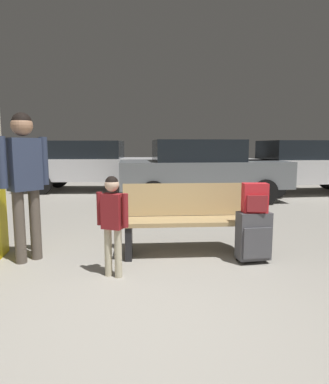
{
  "coord_description": "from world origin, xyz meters",
  "views": [
    {
      "loc": [
        -0.28,
        -2.45,
        1.38
      ],
      "look_at": [
        0.28,
        1.3,
        0.85
      ],
      "focal_mm": 31.53,
      "sensor_mm": 36.0,
      "label": 1
    }
  ],
  "objects_px": {
    "child": "(112,215)",
    "parked_car_side": "(304,165)",
    "bench": "(186,220)",
    "parked_car_near": "(201,168)",
    "suitcase": "(254,236)",
    "adult": "(24,171)",
    "parked_car_far": "(91,164)",
    "backpack_bright": "(255,198)"
  },
  "relations": [
    {
      "from": "parked_car_near",
      "to": "parked_car_far",
      "type": "bearing_deg",
      "value": 141.02
    },
    {
      "from": "bench",
      "to": "suitcase",
      "type": "bearing_deg",
      "value": -31.9
    },
    {
      "from": "adult",
      "to": "parked_car_far",
      "type": "relative_size",
      "value": 0.41
    },
    {
      "from": "bench",
      "to": "adult",
      "type": "relative_size",
      "value": 0.94
    },
    {
      "from": "adult",
      "to": "suitcase",
      "type": "bearing_deg",
      "value": -9.68
    },
    {
      "from": "suitcase",
      "to": "backpack_bright",
      "type": "bearing_deg",
      "value": -161.34
    },
    {
      "from": "parked_car_near",
      "to": "parked_car_side",
      "type": "bearing_deg",
      "value": 13.8
    },
    {
      "from": "child",
      "to": "parked_car_side",
      "type": "bearing_deg",
      "value": 45.6
    },
    {
      "from": "parked_car_near",
      "to": "child",
      "type": "bearing_deg",
      "value": -114.57
    },
    {
      "from": "suitcase",
      "to": "parked_car_far",
      "type": "distance_m",
      "value": 7.24
    },
    {
      "from": "bench",
      "to": "backpack_bright",
      "type": "xyz_separation_m",
      "value": [
        0.72,
        -0.45,
        0.33
      ]
    },
    {
      "from": "bench",
      "to": "parked_car_far",
      "type": "xyz_separation_m",
      "value": [
        -1.59,
        6.39,
        0.36
      ]
    },
    {
      "from": "suitcase",
      "to": "child",
      "type": "height_order",
      "value": "child"
    },
    {
      "from": "parked_car_near",
      "to": "bench",
      "type": "bearing_deg",
      "value": -106.98
    },
    {
      "from": "suitcase",
      "to": "parked_car_side",
      "type": "xyz_separation_m",
      "value": [
        3.78,
        5.34,
        0.48
      ]
    },
    {
      "from": "bench",
      "to": "parked_car_near",
      "type": "height_order",
      "value": "parked_car_near"
    },
    {
      "from": "suitcase",
      "to": "parked_car_far",
      "type": "height_order",
      "value": "parked_car_far"
    },
    {
      "from": "backpack_bright",
      "to": "adult",
      "type": "relative_size",
      "value": 0.19
    },
    {
      "from": "parked_car_far",
      "to": "parked_car_side",
      "type": "distance_m",
      "value": 6.27
    },
    {
      "from": "adult",
      "to": "parked_car_far",
      "type": "height_order",
      "value": "adult"
    },
    {
      "from": "bench",
      "to": "backpack_bright",
      "type": "bearing_deg",
      "value": -31.96
    },
    {
      "from": "adult",
      "to": "parked_car_side",
      "type": "distance_m",
      "value": 8.07
    },
    {
      "from": "suitcase",
      "to": "bench",
      "type": "bearing_deg",
      "value": 148.1
    },
    {
      "from": "suitcase",
      "to": "parked_car_near",
      "type": "xyz_separation_m",
      "value": [
        0.53,
        4.54,
        0.48
      ]
    },
    {
      "from": "adult",
      "to": "child",
      "type": "bearing_deg",
      "value": -32.54
    },
    {
      "from": "child",
      "to": "parked_car_far",
      "type": "distance_m",
      "value": 7.06
    },
    {
      "from": "parked_car_far",
      "to": "parked_car_side",
      "type": "height_order",
      "value": "same"
    },
    {
      "from": "parked_car_side",
      "to": "child",
      "type": "bearing_deg",
      "value": -134.4
    },
    {
      "from": "parked_car_near",
      "to": "parked_car_far",
      "type": "distance_m",
      "value": 3.65
    },
    {
      "from": "backpack_bright",
      "to": "parked_car_side",
      "type": "bearing_deg",
      "value": 54.69
    },
    {
      "from": "suitcase",
      "to": "parked_car_near",
      "type": "relative_size",
      "value": 0.15
    },
    {
      "from": "parked_car_near",
      "to": "parked_car_far",
      "type": "relative_size",
      "value": 0.97
    },
    {
      "from": "parked_car_near",
      "to": "parked_car_far",
      "type": "height_order",
      "value": "same"
    },
    {
      "from": "backpack_bright",
      "to": "parked_car_side",
      "type": "height_order",
      "value": "parked_car_side"
    },
    {
      "from": "suitcase",
      "to": "adult",
      "type": "height_order",
      "value": "adult"
    },
    {
      "from": "bench",
      "to": "parked_car_near",
      "type": "xyz_separation_m",
      "value": [
        1.25,
        4.09,
        0.36
      ]
    },
    {
      "from": "parked_car_side",
      "to": "adult",
      "type": "bearing_deg",
      "value": -142.71
    },
    {
      "from": "suitcase",
      "to": "adult",
      "type": "bearing_deg",
      "value": 170.32
    },
    {
      "from": "bench",
      "to": "child",
      "type": "relative_size",
      "value": 1.53
    },
    {
      "from": "child",
      "to": "parked_car_far",
      "type": "bearing_deg",
      "value": 95.51
    },
    {
      "from": "bench",
      "to": "child",
      "type": "distance_m",
      "value": 1.14
    },
    {
      "from": "backpack_bright",
      "to": "adult",
      "type": "height_order",
      "value": "adult"
    }
  ]
}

